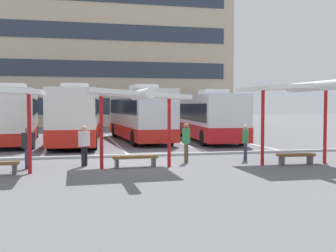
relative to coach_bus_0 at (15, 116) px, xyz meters
name	(u,v)px	position (x,y,z in m)	size (l,w,h in m)	color
ground_plane	(139,164)	(6.28, -11.24, -1.75)	(160.00, 160.00, 0.00)	slate
terminal_building	(93,41)	(6.31, 25.51, 8.81)	(33.12, 12.24, 23.83)	#C6B293
coach_bus_0	(15,116)	(0.00, 0.00, 0.00)	(3.21, 11.52, 3.72)	silver
coach_bus_1	(78,116)	(3.93, -0.96, -0.04)	(3.50, 12.24, 3.72)	silver
coach_bus_2	(139,115)	(8.06, -0.20, 0.00)	(3.08, 10.75, 3.75)	silver
coach_bus_3	(208,118)	(12.67, -1.22, -0.18)	(3.50, 10.93, 3.44)	silver
lane_stripe_1	(49,144)	(2.18, -1.32, -1.74)	(0.16, 14.00, 0.01)	white
lane_stripe_2	(115,143)	(6.28, -1.32, -1.74)	(0.16, 14.00, 0.01)	white
lane_stripe_3	(176,141)	(10.39, -1.32, -1.74)	(0.16, 14.00, 0.01)	white
lane_stripe_4	(234,140)	(14.50, -1.32, -1.74)	(0.16, 14.00, 0.01)	white
waiting_shelter_1	(137,96)	(5.99, -12.66, 1.02)	(3.64, 4.68, 3.04)	red
bench_1	(135,159)	(5.99, -12.20, -1.41)	(1.79, 0.50, 0.45)	brown
waiting_shelter_2	(299,89)	(12.49, -13.15, 1.34)	(3.84, 5.04, 3.34)	red
bench_2	(296,157)	(12.49, -13.00, -1.41)	(1.56, 0.52, 0.45)	brown
platform_kerb	(131,156)	(6.28, -8.93, -1.69)	(44.00, 0.24, 0.12)	#ADADA8
waiting_passenger_0	(245,140)	(10.98, -11.39, -0.84)	(0.41, 0.51, 1.58)	#33384C
waiting_passenger_1	(186,140)	(8.27, -11.47, -0.78)	(0.43, 0.53, 1.68)	brown
waiting_passenger_2	(28,145)	(1.94, -11.62, -0.83)	(0.47, 0.49, 1.60)	#33384C
waiting_passenger_3	(84,143)	(4.05, -11.48, -0.82)	(0.47, 0.50, 1.61)	black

